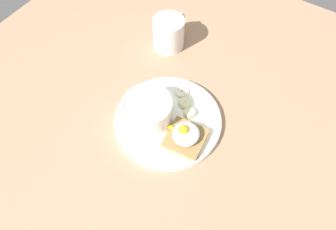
# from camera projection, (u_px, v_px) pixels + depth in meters

# --- Properties ---
(ground_plane) EXTENTS (1.20, 1.20, 0.02)m
(ground_plane) POSITION_uv_depth(u_px,v_px,m) (168.00, 124.00, 0.78)
(ground_plane) COLOR #977358
(ground_plane) RESTS_ON ground
(plate) EXTENTS (0.25, 0.25, 0.02)m
(plate) POSITION_uv_depth(u_px,v_px,m) (168.00, 120.00, 0.77)
(plate) COLOR white
(plate) RESTS_ON ground_plane
(oatmeal_bowl) EXTENTS (0.11, 0.11, 0.07)m
(oatmeal_bowl) POSITION_uv_depth(u_px,v_px,m) (148.00, 111.00, 0.74)
(oatmeal_bowl) COLOR white
(oatmeal_bowl) RESTS_ON plate
(toast_slice) EXTENTS (0.09, 0.09, 0.02)m
(toast_slice) POSITION_uv_depth(u_px,v_px,m) (186.00, 138.00, 0.73)
(toast_slice) COLOR olive
(toast_slice) RESTS_ON plate
(poached_egg) EXTENTS (0.06, 0.08, 0.03)m
(poached_egg) POSITION_uv_depth(u_px,v_px,m) (186.00, 133.00, 0.71)
(poached_egg) COLOR white
(poached_egg) RESTS_ON toast_slice
(banana_slice_front) EXTENTS (0.04, 0.04, 0.02)m
(banana_slice_front) POSITION_uv_depth(u_px,v_px,m) (185.00, 103.00, 0.78)
(banana_slice_front) COLOR beige
(banana_slice_front) RESTS_ON plate
(banana_slice_left) EXTENTS (0.03, 0.03, 0.01)m
(banana_slice_left) POSITION_uv_depth(u_px,v_px,m) (190.00, 113.00, 0.77)
(banana_slice_left) COLOR beige
(banana_slice_left) RESTS_ON plate
(banana_slice_back) EXTENTS (0.04, 0.04, 0.01)m
(banana_slice_back) POSITION_uv_depth(u_px,v_px,m) (182.00, 92.00, 0.80)
(banana_slice_back) COLOR #F3EBC9
(banana_slice_back) RESTS_ON plate
(coffee_mug) EXTENTS (0.12, 0.08, 0.09)m
(coffee_mug) POSITION_uv_depth(u_px,v_px,m) (169.00, 32.00, 0.88)
(coffee_mug) COLOR silver
(coffee_mug) RESTS_ON ground_plane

